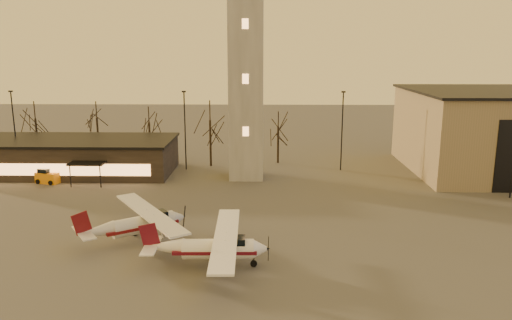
{
  "coord_description": "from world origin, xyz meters",
  "views": [
    {
      "loc": [
        2.3,
        -28.74,
        15.39
      ],
      "look_at": [
        1.48,
        13.0,
        6.0
      ],
      "focal_mm": 35.0,
      "sensor_mm": 36.0,
      "label": 1
    }
  ],
  "objects_px": {
    "terminal": "(72,156)",
    "cessna_rear": "(146,227)",
    "control_tower": "(246,40)",
    "cessna_front": "(220,252)",
    "service_cart": "(48,177)"
  },
  "relations": [
    {
      "from": "control_tower",
      "to": "terminal",
      "type": "distance_m",
      "value": 26.24
    },
    {
      "from": "control_tower",
      "to": "cessna_front",
      "type": "height_order",
      "value": "control_tower"
    },
    {
      "from": "control_tower",
      "to": "terminal",
      "type": "bearing_deg",
      "value": 174.85
    },
    {
      "from": "terminal",
      "to": "cessna_rear",
      "type": "bearing_deg",
      "value": -57.05
    },
    {
      "from": "service_cart",
      "to": "control_tower",
      "type": "bearing_deg",
      "value": 24.36
    },
    {
      "from": "control_tower",
      "to": "terminal",
      "type": "height_order",
      "value": "control_tower"
    },
    {
      "from": "cessna_rear",
      "to": "service_cart",
      "type": "height_order",
      "value": "cessna_rear"
    },
    {
      "from": "service_cart",
      "to": "cessna_rear",
      "type": "bearing_deg",
      "value": -31.2
    },
    {
      "from": "cessna_front",
      "to": "cessna_rear",
      "type": "relative_size",
      "value": 1.11
    },
    {
      "from": "cessna_front",
      "to": "terminal",
      "type": "bearing_deg",
      "value": 125.96
    },
    {
      "from": "terminal",
      "to": "cessna_rear",
      "type": "distance_m",
      "value": 26.72
    },
    {
      "from": "terminal",
      "to": "cessna_front",
      "type": "height_order",
      "value": "terminal"
    },
    {
      "from": "terminal",
      "to": "cessna_front",
      "type": "relative_size",
      "value": 2.08
    },
    {
      "from": "cessna_rear",
      "to": "control_tower",
      "type": "bearing_deg",
      "value": 35.99
    },
    {
      "from": "terminal",
      "to": "cessna_rear",
      "type": "relative_size",
      "value": 2.31
    }
  ]
}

